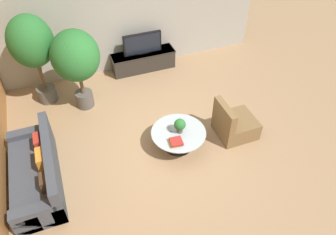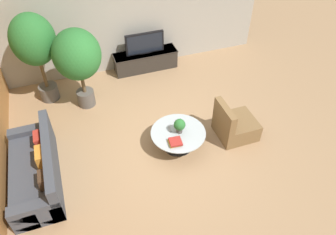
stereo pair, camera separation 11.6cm
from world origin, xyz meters
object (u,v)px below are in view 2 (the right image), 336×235
(armchair_wicker, at_px, (234,126))
(potted_palm_tall, at_px, (34,43))
(couch_by_wall, at_px, (37,170))
(potted_palm_corner, at_px, (77,57))
(media_console, at_px, (146,60))
(television, at_px, (145,43))
(potted_plant_tabletop, at_px, (180,125))
(coffee_table, at_px, (178,136))

(armchair_wicker, distance_m, potted_palm_tall, 4.69)
(couch_by_wall, bearing_deg, potted_palm_corner, 148.59)
(media_console, xyz_separation_m, potted_palm_tall, (-2.60, -0.47, 1.26))
(potted_palm_corner, bearing_deg, television, 29.22)
(couch_by_wall, height_order, potted_palm_corner, potted_palm_corner)
(potted_palm_tall, xyz_separation_m, potted_plant_tabletop, (2.44, -2.55, -0.94))
(media_console, height_order, potted_palm_corner, potted_palm_corner)
(couch_by_wall, xyz_separation_m, potted_plant_tabletop, (2.83, -0.04, 0.30))
(coffee_table, height_order, potted_palm_tall, potted_palm_tall)
(coffee_table, bearing_deg, potted_palm_tall, 133.47)
(coffee_table, height_order, couch_by_wall, couch_by_wall)
(armchair_wicker, distance_m, potted_palm_corner, 3.70)
(media_console, xyz_separation_m, potted_palm_corner, (-1.78, -1.00, 1.07))
(television, relative_size, coffee_table, 0.91)
(coffee_table, bearing_deg, armchair_wicker, -3.99)
(potted_palm_tall, bearing_deg, couch_by_wall, -98.75)
(potted_palm_tall, bearing_deg, armchair_wicker, -35.67)
(potted_palm_corner, bearing_deg, armchair_wicker, -36.43)
(media_console, distance_m, potted_plant_tabletop, 3.04)
(media_console, height_order, potted_palm_tall, potted_palm_tall)
(armchair_wicker, bearing_deg, couch_by_wall, 88.16)
(armchair_wicker, height_order, potted_plant_tabletop, armchair_wicker)
(media_console, relative_size, couch_by_wall, 0.83)
(couch_by_wall, bearing_deg, media_console, 134.86)
(potted_plant_tabletop, bearing_deg, armchair_wicker, -4.21)
(potted_plant_tabletop, bearing_deg, media_console, 86.93)
(couch_by_wall, bearing_deg, potted_palm_tall, 171.25)
(television, xyz_separation_m, armchair_wicker, (1.07, -3.10, -0.51))
(couch_by_wall, xyz_separation_m, potted_palm_tall, (0.39, 2.51, 1.24))
(television, height_order, coffee_table, television)
(armchair_wicker, xyz_separation_m, potted_plant_tabletop, (-1.23, 0.09, 0.32))
(media_console, bearing_deg, coffee_table, -93.53)
(armchair_wicker, bearing_deg, potted_palm_corner, 53.57)
(television, bearing_deg, potted_palm_corner, -150.78)
(coffee_table, xyz_separation_m, armchair_wicker, (1.26, -0.09, -0.01))
(coffee_table, xyz_separation_m, potted_plant_tabletop, (0.02, 0.00, 0.31))
(coffee_table, relative_size, potted_palm_corner, 0.58)
(television, distance_m, potted_plant_tabletop, 3.02)
(coffee_table, relative_size, potted_palm_tall, 0.51)
(potted_palm_tall, bearing_deg, coffee_table, -46.53)
(television, height_order, potted_plant_tabletop, television)
(media_console, distance_m, television, 0.52)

